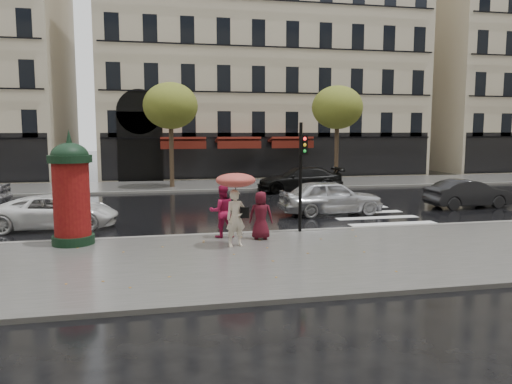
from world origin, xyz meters
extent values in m
plane|color=black|center=(0.00, 0.00, 0.00)|extent=(160.00, 160.00, 0.00)
cube|color=#474744|center=(0.00, -0.50, 0.06)|extent=(90.00, 7.00, 0.12)
cube|color=#474744|center=(0.00, 19.00, 0.06)|extent=(90.00, 6.00, 0.12)
cube|color=slate|center=(0.00, 3.00, 0.07)|extent=(90.00, 0.25, 0.14)
cube|color=slate|center=(0.00, 16.00, 0.07)|extent=(90.00, 0.25, 0.14)
cube|color=silver|center=(6.00, 9.60, 0.01)|extent=(3.60, 11.75, 0.01)
cube|color=#B7A88C|center=(6.00, 30.00, 10.00)|extent=(26.00, 14.00, 20.00)
cylinder|color=#38281C|center=(-2.00, 18.00, 2.60)|extent=(0.28, 0.28, 5.20)
ellipsoid|color=#45591C|center=(-2.00, 18.00, 5.20)|extent=(3.40, 3.40, 2.89)
cylinder|color=#38281C|center=(9.00, 18.00, 2.60)|extent=(0.28, 0.28, 5.20)
ellipsoid|color=#45591C|center=(9.00, 18.00, 5.20)|extent=(3.40, 3.40, 2.89)
imported|color=beige|center=(-0.82, 1.02, 1.00)|extent=(0.72, 0.57, 1.75)
cylinder|color=black|center=(-0.82, 1.02, 1.58)|extent=(0.02, 0.02, 1.11)
ellipsoid|color=red|center=(-0.82, 1.02, 2.17)|extent=(1.22, 1.22, 0.43)
cone|color=black|center=(-0.82, 1.02, 2.41)|extent=(0.04, 0.04, 0.09)
cube|color=black|center=(-0.56, 0.95, 1.17)|extent=(0.26, 0.12, 0.33)
imported|color=#A6143F|center=(-1.04, 2.40, 1.00)|extent=(0.90, 0.72, 1.75)
imported|color=#4F0F1B|center=(0.16, 1.85, 0.91)|extent=(0.88, 0.70, 1.58)
cylinder|color=black|center=(-5.77, 2.40, 0.26)|extent=(1.29, 1.29, 0.28)
cylinder|color=maroon|center=(-5.77, 2.40, 1.55)|extent=(1.11, 1.11, 2.31)
cylinder|color=black|center=(-5.77, 2.40, 2.80)|extent=(1.33, 1.33, 0.23)
ellipsoid|color=black|center=(-5.77, 2.40, 2.89)|extent=(1.14, 1.14, 0.80)
cone|color=black|center=(-5.77, 2.40, 3.49)|extent=(0.18, 0.18, 0.42)
cylinder|color=black|center=(1.79, 2.80, 2.03)|extent=(0.11, 0.11, 3.82)
cube|color=black|center=(1.82, 2.59, 3.18)|extent=(0.26, 0.21, 0.67)
imported|color=silver|center=(4.37, 6.64, 0.77)|extent=(4.59, 2.00, 1.54)
imported|color=black|center=(11.48, 7.09, 0.67)|extent=(4.11, 1.54, 1.34)
imported|color=white|center=(-6.87, 5.77, 0.63)|extent=(4.65, 2.30, 1.27)
imported|color=black|center=(5.39, 14.61, 0.74)|extent=(5.20, 2.33, 1.48)
camera|label=1|loc=(-3.35, -13.85, 3.66)|focal=35.00mm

